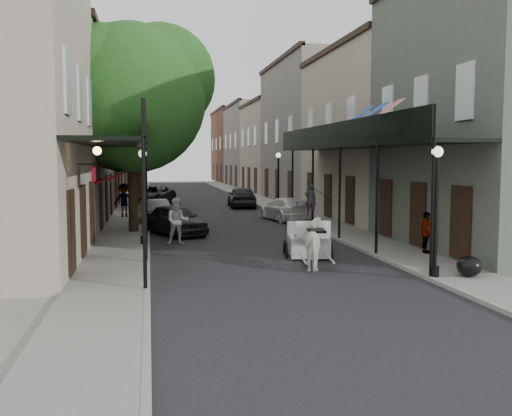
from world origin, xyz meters
name	(u,v)px	position (x,y,z in m)	size (l,w,h in m)	color
ground	(278,272)	(0.00, 0.00, 0.00)	(140.00, 140.00, 0.00)	gray
road	(210,212)	(0.00, 20.00, 0.01)	(8.00, 90.00, 0.01)	black
sidewalk_left	(131,212)	(-5.00, 20.00, 0.06)	(2.20, 90.00, 0.12)	gray
sidewalk_right	(285,210)	(5.00, 20.00, 0.06)	(2.20, 90.00, 0.12)	gray
building_row_left	(87,136)	(-8.60, 30.00, 5.25)	(5.00, 80.00, 10.50)	#ACA08A
building_row_right	(299,137)	(8.60, 30.00, 5.25)	(5.00, 80.00, 10.50)	slate
gallery_left	(125,144)	(-4.79, 6.98, 4.05)	(2.20, 18.05, 4.88)	black
gallery_right	(350,145)	(4.79, 6.98, 4.05)	(2.20, 18.05, 4.88)	black
tree_near	(140,93)	(-4.20, 10.18, 6.49)	(7.31, 6.80, 9.63)	#382619
tree_far	(143,125)	(-4.25, 24.18, 5.84)	(6.45, 6.00, 8.61)	#382619
lamppost_right_near	(436,209)	(4.10, -2.00, 2.05)	(0.32, 0.32, 3.71)	black
lamppost_left	(143,195)	(-4.10, 6.00, 2.05)	(0.32, 0.32, 3.71)	black
lamppost_right_far	(278,181)	(4.10, 18.00, 2.05)	(0.32, 0.32, 3.71)	black
horse	(317,244)	(1.32, 0.36, 0.79)	(0.85, 1.88, 1.58)	silver
carriage	(307,227)	(1.69, 2.80, 1.03)	(1.83, 2.51, 2.65)	black
pedestrian_walking	(178,221)	(-2.76, 6.28, 0.95)	(0.92, 0.72, 1.90)	beige
pedestrian_sidewalk_left	(124,200)	(-5.29, 16.72, 1.08)	(1.24, 0.71, 1.92)	gray
pedestrian_sidewalk_right	(426,233)	(5.78, 1.76, 0.86)	(0.87, 0.36, 1.48)	gray
car_left_near	(175,220)	(-2.72, 9.21, 0.70)	(1.65, 4.10, 1.40)	black
car_left_mid	(156,212)	(-3.54, 14.00, 0.64)	(1.35, 3.86, 1.27)	#939498
car_left_far	(153,195)	(-3.60, 26.07, 0.73)	(2.43, 5.28, 1.47)	black
car_right_near	(285,209)	(3.60, 14.00, 0.66)	(1.84, 4.52, 1.31)	white
car_right_far	(242,197)	(2.60, 23.08, 0.77)	(1.82, 4.52, 1.54)	black
trash_bags	(470,266)	(5.19, -2.03, 0.40)	(0.97, 1.12, 0.61)	black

